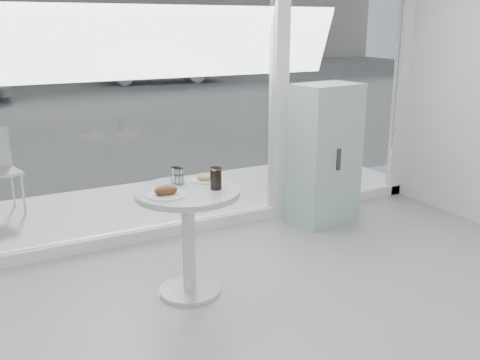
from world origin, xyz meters
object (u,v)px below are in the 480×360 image
main_table (188,220)px  plate_donut (205,179)px  water_tumbler_a (176,176)px  mint_cabinet (324,155)px  plate_fritter (166,192)px  cola_glass (216,179)px  water_tumbler_b (179,177)px  car_silver (158,62)px

main_table → plate_donut: (0.19, 0.13, 0.24)m
water_tumbler_a → mint_cabinet: bearing=18.1°
mint_cabinet → water_tumbler_a: mint_cabinet is taller
main_table → plate_fritter: plate_fritter is taller
water_tumbler_a → cola_glass: (0.19, -0.26, 0.02)m
plate_fritter → water_tumbler_b: size_ratio=2.30×
water_tumbler_a → cola_glass: 0.32m
main_table → car_silver: car_silver is taller
plate_fritter → water_tumbler_b: (0.17, 0.21, 0.02)m
car_silver → water_tumbler_a: car_silver is taller
mint_cabinet → cola_glass: 1.74m
plate_donut → water_tumbler_b: size_ratio=1.77×
mint_cabinet → car_silver: 13.27m
plate_fritter → water_tumbler_a: 0.30m
car_silver → plate_donut: size_ratio=20.34×
main_table → car_silver: bearing=71.4°
plate_donut → mint_cabinet: bearing=22.1°
main_table → water_tumbler_b: (0.00, 0.16, 0.27)m
car_silver → cola_glass: car_silver is taller
main_table → plate_fritter: (-0.17, -0.06, 0.25)m
car_silver → plate_fritter: car_silver is taller
car_silver → main_table: bearing=169.2°
plate_fritter → cola_glass: size_ratio=1.69×
mint_cabinet → cola_glass: size_ratio=8.85×
car_silver → plate_donut: 14.26m
cola_glass → plate_fritter: bearing=177.2°
main_table → plate_donut: plate_donut is taller
main_table → cola_glass: 0.35m
water_tumbler_a → water_tumbler_b: bearing=-73.3°
car_silver → mint_cabinet: bearing=175.1°
water_tumbler_b → plate_donut: bearing=-6.8°
plate_donut → water_tumbler_a: 0.20m
plate_donut → cola_glass: cola_glass is taller
plate_fritter → car_silver: bearing=70.8°
plate_fritter → mint_cabinet: bearing=23.3°
plate_fritter → plate_donut: (0.36, 0.19, -0.01)m
main_table → water_tumbler_a: 0.33m
water_tumbler_b → cola_glass: (0.18, -0.23, 0.02)m
plate_fritter → cola_glass: bearing=-2.8°
cola_glass → car_silver: bearing=72.2°
water_tumbler_a → cola_glass: size_ratio=0.75×
main_table → plate_donut: 0.33m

